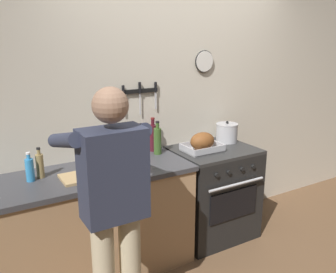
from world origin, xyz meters
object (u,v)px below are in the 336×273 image
at_px(cutting_board, 85,176).
at_px(bottle_dish_soap, 30,169).
at_px(stock_pot, 227,133).
at_px(bottle_olive_oil, 158,140).
at_px(roasting_pan, 202,143).
at_px(stove, 213,192).
at_px(bottle_wine_red, 153,137).
at_px(bottle_soy_sauce, 106,157).
at_px(bottle_vinegar, 40,165).
at_px(person_cook, 113,202).

xyz_separation_m(cutting_board, bottle_dish_soap, (-0.37, 0.13, 0.08)).
relative_size(stock_pot, bottle_dish_soap, 0.99).
height_order(cutting_board, bottle_olive_oil, bottle_olive_oil).
bearing_deg(bottle_olive_oil, roasting_pan, -18.75).
xyz_separation_m(stove, roasting_pan, (-0.14, -0.00, 0.53)).
bearing_deg(bottle_wine_red, bottle_olive_oil, -94.59).
distance_m(stock_pot, bottle_soy_sauce, 1.32).
height_order(bottle_olive_oil, bottle_wine_red, bottle_wine_red).
height_order(stock_pot, cutting_board, stock_pot).
xyz_separation_m(stock_pot, bottle_vinegar, (-1.82, -0.04, 0.00)).
height_order(bottle_dish_soap, bottle_soy_sauce, bottle_dish_soap).
xyz_separation_m(bottle_olive_oil, bottle_vinegar, (-1.03, -0.05, -0.03)).
bearing_deg(bottle_vinegar, bottle_soy_sauce, -5.61).
bearing_deg(roasting_pan, cutting_board, -176.01).
xyz_separation_m(bottle_dish_soap, bottle_vinegar, (0.08, 0.03, 0.01)).
bearing_deg(bottle_vinegar, bottle_wine_red, 8.32).
bearing_deg(bottle_olive_oil, stove, -13.77).
height_order(stove, stock_pot, stock_pot).
bearing_deg(bottle_wine_red, roasting_pan, -31.54).
distance_m(stove, bottle_wine_red, 0.82).
bearing_deg(stove, bottle_soy_sauce, 178.15).
bearing_deg(bottle_olive_oil, person_cook, -132.99).
distance_m(stock_pot, bottle_vinegar, 1.82).
bearing_deg(roasting_pan, stock_pot, 17.90).
bearing_deg(cutting_board, bottle_olive_oil, 16.11).
relative_size(person_cook, bottle_soy_sauce, 7.68).
distance_m(stove, bottle_vinegar, 1.66).
bearing_deg(stock_pot, roasting_pan, -162.10).
relative_size(roasting_pan, stock_pot, 1.62).
relative_size(person_cook, roasting_pan, 4.72).
height_order(cutting_board, bottle_soy_sauce, bottle_soy_sauce).
distance_m(cutting_board, bottle_olive_oil, 0.78).
bearing_deg(cutting_board, bottle_vinegar, 150.15).
height_order(person_cook, bottle_soy_sauce, person_cook).
height_order(bottle_olive_oil, bottle_soy_sauce, bottle_olive_oil).
height_order(roasting_pan, bottle_olive_oil, bottle_olive_oil).
relative_size(cutting_board, bottle_olive_oil, 1.19).
bearing_deg(person_cook, stock_pot, -49.40).
height_order(person_cook, roasting_pan, person_cook).
xyz_separation_m(bottle_dish_soap, bottle_wine_red, (1.12, 0.18, 0.04)).
height_order(roasting_pan, bottle_dish_soap, bottle_dish_soap).
bearing_deg(bottle_olive_oil, bottle_vinegar, -177.33).
relative_size(stove, stock_pot, 4.13).
bearing_deg(bottle_vinegar, bottle_dish_soap, -157.67).
xyz_separation_m(bottle_dish_soap, bottle_soy_sauce, (0.58, -0.02, -0.00)).
bearing_deg(stove, cutting_board, -176.32).
height_order(bottle_vinegar, bottle_wine_red, bottle_wine_red).
distance_m(person_cook, bottle_vinegar, 0.82).
relative_size(cutting_board, bottle_vinegar, 1.53).
height_order(roasting_pan, bottle_soy_sauce, bottle_soy_sauce).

